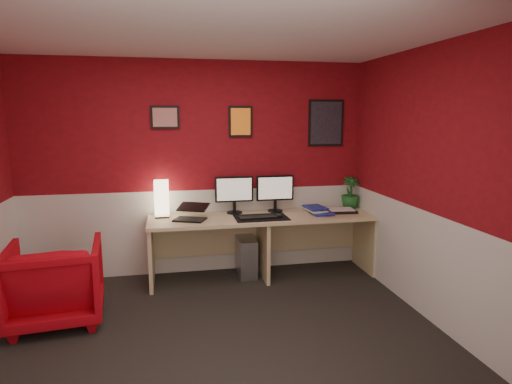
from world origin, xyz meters
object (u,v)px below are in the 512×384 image
at_px(potted_plant, 350,192).
at_px(monitor_right, 275,188).
at_px(shoji_lamp, 162,200).
at_px(monitor_left, 234,189).
at_px(laptop, 190,211).
at_px(pc_tower, 246,256).
at_px(armchair, 56,282).
at_px(desk, 263,247).
at_px(zen_tray, 341,211).

bearing_deg(potted_plant, monitor_right, -179.80).
xyz_separation_m(shoji_lamp, potted_plant, (2.29, 0.03, -0.00)).
xyz_separation_m(monitor_left, monitor_right, (0.49, -0.00, 0.00)).
distance_m(laptop, pc_tower, 0.91).
bearing_deg(shoji_lamp, pc_tower, -4.34).
distance_m(potted_plant, armchair, 3.42).
xyz_separation_m(laptop, monitor_right, (1.03, 0.25, 0.18)).
bearing_deg(desk, potted_plant, 10.55).
height_order(desk, monitor_left, monitor_left).
bearing_deg(pc_tower, monitor_right, 14.87).
bearing_deg(shoji_lamp, monitor_left, 2.19).
distance_m(desk, armchair, 2.21).
bearing_deg(laptop, armchair, -128.15).
height_order(potted_plant, armchair, potted_plant).
xyz_separation_m(laptop, monitor_left, (0.54, 0.26, 0.18)).
bearing_deg(laptop, zen_tray, 25.68).
height_order(laptop, potted_plant, potted_plant).
height_order(monitor_right, pc_tower, monitor_right).
xyz_separation_m(potted_plant, pc_tower, (-1.34, -0.10, -0.70)).
relative_size(laptop, pc_tower, 0.73).
bearing_deg(monitor_right, armchair, -157.95).
height_order(shoji_lamp, monitor_left, monitor_left).
bearing_deg(zen_tray, shoji_lamp, 175.53).
bearing_deg(desk, monitor_right, 47.39).
height_order(desk, zen_tray, zen_tray).
xyz_separation_m(laptop, armchair, (-1.26, -0.67, -0.47)).
bearing_deg(potted_plant, pc_tower, -175.55).
height_order(zen_tray, potted_plant, potted_plant).
height_order(desk, laptop, laptop).
height_order(desk, pc_tower, desk).
distance_m(shoji_lamp, pc_tower, 1.19).
distance_m(zen_tray, armchair, 3.16).
height_order(laptop, monitor_left, monitor_left).
height_order(desk, potted_plant, potted_plant).
bearing_deg(monitor_left, potted_plant, -0.02).
relative_size(shoji_lamp, pc_tower, 0.89).
bearing_deg(armchair, shoji_lamp, -143.15).
height_order(monitor_right, potted_plant, monitor_right).
relative_size(desk, armchair, 3.18).
bearing_deg(desk, laptop, -177.10).
bearing_deg(desk, armchair, -161.14).
height_order(desk, armchair, armchair).
relative_size(monitor_left, pc_tower, 1.29).
relative_size(shoji_lamp, armchair, 0.49).
relative_size(shoji_lamp, monitor_left, 0.69).
height_order(monitor_left, armchair, monitor_left).
distance_m(desk, monitor_right, 0.72).
bearing_deg(armchair, pc_tower, -162.97).
bearing_deg(shoji_lamp, laptop, -37.02).
distance_m(potted_plant, pc_tower, 1.51).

